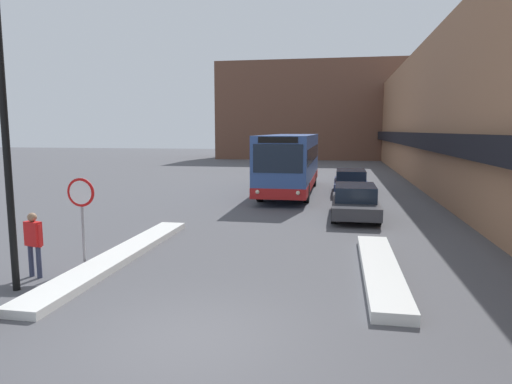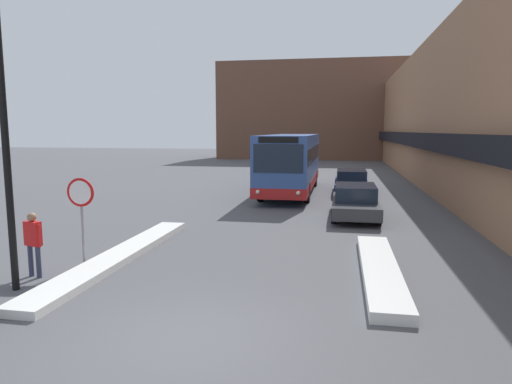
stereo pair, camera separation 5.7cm
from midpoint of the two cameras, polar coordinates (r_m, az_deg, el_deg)
ground_plane at (r=8.49m, az=-8.15°, el=-17.80°), size 160.00×160.00×0.00m
building_row_right at (r=32.14m, az=24.20°, el=8.67°), size 5.50×60.00×9.14m
building_backdrop_far at (r=60.34m, az=8.21°, el=9.96°), size 26.00×8.00×12.16m
snow_bank_left at (r=13.69m, az=-16.56°, el=-7.62°), size 0.90×8.62×0.20m
snow_bank_right at (r=12.22m, az=15.37°, el=-9.32°), size 0.90×6.36×0.24m
city_bus at (r=26.65m, az=4.47°, el=3.78°), size 2.67×11.40×3.39m
parked_car_front at (r=19.63m, az=12.39°, el=-1.10°), size 1.92×4.70×1.36m
parked_car_middle at (r=27.09m, az=11.88°, el=1.31°), size 1.91×4.83×1.36m
stop_sign at (r=12.86m, az=-20.91°, el=-1.27°), size 0.76×0.08×2.41m
street_lamp at (r=11.38m, az=-28.03°, el=10.70°), size 1.46×0.36×7.24m
pedestrian at (r=12.62m, az=-25.97°, el=-5.25°), size 0.51×0.32×1.64m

